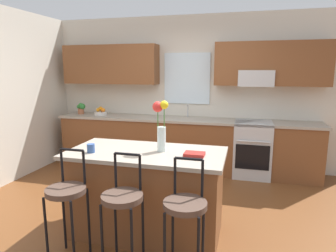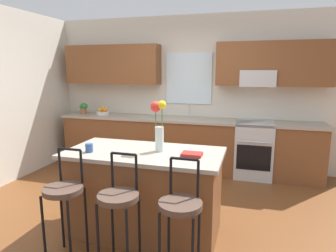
{
  "view_description": "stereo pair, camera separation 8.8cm",
  "coord_description": "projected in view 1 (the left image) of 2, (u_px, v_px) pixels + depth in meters",
  "views": [
    {
      "loc": [
        1.04,
        -3.27,
        1.76
      ],
      "look_at": [
        0.03,
        0.55,
        1.0
      ],
      "focal_mm": 31.48,
      "sensor_mm": 36.0,
      "label": 1
    },
    {
      "loc": [
        1.13,
        -3.25,
        1.76
      ],
      "look_at": [
        0.03,
        0.55,
        1.0
      ],
      "focal_mm": 31.48,
      "sensor_mm": 36.0,
      "label": 2
    }
  ],
  "objects": [
    {
      "name": "ground_plane",
      "position": [
        155.0,
        212.0,
        3.7
      ],
      "size": [
        14.0,
        14.0,
        0.0
      ],
      "primitive_type": "plane",
      "color": "brown"
    },
    {
      "name": "back_wall_assembly",
      "position": [
        188.0,
        84.0,
        5.29
      ],
      "size": [
        5.6,
        0.5,
        2.7
      ],
      "color": "beige",
      "rests_on": "ground"
    },
    {
      "name": "counter_run",
      "position": [
        183.0,
        144.0,
        5.23
      ],
      "size": [
        4.56,
        0.64,
        0.92
      ],
      "color": "brown",
      "rests_on": "ground"
    },
    {
      "name": "sink_faucet",
      "position": [
        188.0,
        109.0,
        5.24
      ],
      "size": [
        0.02,
        0.13,
        0.23
      ],
      "color": "#B7BABC",
      "rests_on": "counter_run"
    },
    {
      "name": "oven_range",
      "position": [
        252.0,
        149.0,
        4.91
      ],
      "size": [
        0.6,
        0.64,
        0.92
      ],
      "color": "#B7BABC",
      "rests_on": "ground"
    },
    {
      "name": "kitchen_island",
      "position": [
        147.0,
        192.0,
        3.16
      ],
      "size": [
        1.64,
        0.83,
        0.92
      ],
      "color": "brown",
      "rests_on": "ground"
    },
    {
      "name": "bar_stool_near",
      "position": [
        67.0,
        195.0,
        2.67
      ],
      "size": [
        0.36,
        0.36,
        1.04
      ],
      "color": "black",
      "rests_on": "ground"
    },
    {
      "name": "bar_stool_middle",
      "position": [
        123.0,
        202.0,
        2.54
      ],
      "size": [
        0.36,
        0.36,
        1.04
      ],
      "color": "black",
      "rests_on": "ground"
    },
    {
      "name": "bar_stool_far",
      "position": [
        185.0,
        210.0,
        2.4
      ],
      "size": [
        0.36,
        0.36,
        1.04
      ],
      "color": "black",
      "rests_on": "ground"
    },
    {
      "name": "flower_vase",
      "position": [
        161.0,
        123.0,
        3.03
      ],
      "size": [
        0.17,
        0.11,
        0.53
      ],
      "color": "silver",
      "rests_on": "kitchen_island"
    },
    {
      "name": "mug_ceramic",
      "position": [
        91.0,
        148.0,
        3.02
      ],
      "size": [
        0.08,
        0.08,
        0.09
      ],
      "primitive_type": "cylinder",
      "color": "#33518C",
      "rests_on": "kitchen_island"
    },
    {
      "name": "cookbook",
      "position": [
        194.0,
        154.0,
        2.91
      ],
      "size": [
        0.2,
        0.15,
        0.03
      ],
      "primitive_type": "cube",
      "color": "maroon",
      "rests_on": "kitchen_island"
    },
    {
      "name": "fruit_bowl_oranges",
      "position": [
        101.0,
        112.0,
        5.53
      ],
      "size": [
        0.24,
        0.24,
        0.16
      ],
      "color": "silver",
      "rests_on": "counter_run"
    },
    {
      "name": "potted_plant_small",
      "position": [
        81.0,
        108.0,
        5.62
      ],
      "size": [
        0.18,
        0.12,
        0.21
      ],
      "color": "#9E5B3D",
      "rests_on": "counter_run"
    }
  ]
}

